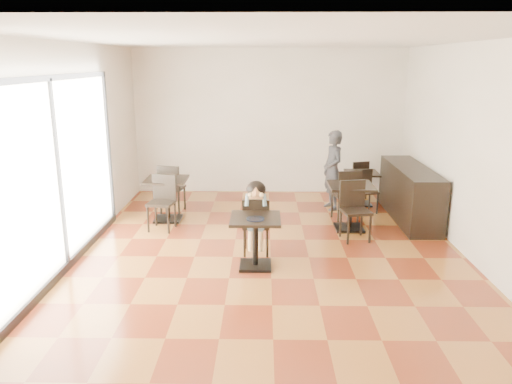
{
  "coord_description": "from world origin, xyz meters",
  "views": [
    {
      "loc": [
        -0.1,
        -7.15,
        2.92
      ],
      "look_at": [
        -0.23,
        0.13,
        1.0
      ],
      "focal_mm": 35.0,
      "sensor_mm": 36.0,
      "label": 1
    }
  ],
  "objects_px": {
    "cafe_table_left": "(167,199)",
    "chair_left_b": "(161,203)",
    "child_chair": "(256,225)",
    "chair_mid_b": "(356,212)",
    "chair_back_b": "(367,192)",
    "cafe_table_mid": "(350,207)",
    "cafe_table_back": "(361,188)",
    "chair_left_a": "(172,188)",
    "child_table": "(255,242)",
    "adult_patron": "(333,170)",
    "chair_mid_a": "(345,195)",
    "chair_back_a": "(357,179)",
    "child": "(256,218)"
  },
  "relations": [
    {
      "from": "cafe_table_left",
      "to": "chair_left_b",
      "type": "height_order",
      "value": "chair_left_b"
    },
    {
      "from": "child_chair",
      "to": "chair_mid_b",
      "type": "bearing_deg",
      "value": -159.45
    },
    {
      "from": "chair_back_b",
      "to": "chair_mid_b",
      "type": "bearing_deg",
      "value": -124.03
    },
    {
      "from": "cafe_table_mid",
      "to": "cafe_table_back",
      "type": "bearing_deg",
      "value": 72.61
    },
    {
      "from": "cafe_table_mid",
      "to": "cafe_table_left",
      "type": "distance_m",
      "value": 3.38
    },
    {
      "from": "cafe_table_mid",
      "to": "chair_left_a",
      "type": "height_order",
      "value": "chair_left_a"
    },
    {
      "from": "child_table",
      "to": "adult_patron",
      "type": "distance_m",
      "value": 3.38
    },
    {
      "from": "chair_left_b",
      "to": "chair_back_b",
      "type": "xyz_separation_m",
      "value": [
        3.84,
        1.11,
        -0.06
      ]
    },
    {
      "from": "child_table",
      "to": "cafe_table_left",
      "type": "xyz_separation_m",
      "value": [
        -1.7,
        2.19,
        0.02
      ]
    },
    {
      "from": "child_chair",
      "to": "cafe_table_mid",
      "type": "distance_m",
      "value": 2.02
    },
    {
      "from": "adult_patron",
      "to": "cafe_table_mid",
      "type": "distance_m",
      "value": 1.35
    },
    {
      "from": "chair_mid_a",
      "to": "adult_patron",
      "type": "bearing_deg",
      "value": -89.33
    },
    {
      "from": "chair_back_a",
      "to": "chair_back_b",
      "type": "distance_m",
      "value": 1.1
    },
    {
      "from": "child_chair",
      "to": "chair_back_b",
      "type": "height_order",
      "value": "child_chair"
    },
    {
      "from": "child",
      "to": "child_table",
      "type": "bearing_deg",
      "value": -90.0
    },
    {
      "from": "child_chair",
      "to": "chair_left_a",
      "type": "distance_m",
      "value": 2.77
    },
    {
      "from": "child",
      "to": "chair_mid_b",
      "type": "distance_m",
      "value": 1.76
    },
    {
      "from": "cafe_table_mid",
      "to": "chair_left_b",
      "type": "xyz_separation_m",
      "value": [
        -3.34,
        -0.08,
        0.07
      ]
    },
    {
      "from": "child_chair",
      "to": "chair_back_a",
      "type": "xyz_separation_m",
      "value": [
        2.15,
        3.3,
        -0.04
      ]
    },
    {
      "from": "cafe_table_mid",
      "to": "cafe_table_back",
      "type": "relative_size",
      "value": 1.18
    },
    {
      "from": "chair_mid_b",
      "to": "chair_left_b",
      "type": "bearing_deg",
      "value": 160.87
    },
    {
      "from": "child_table",
      "to": "child_chair",
      "type": "relative_size",
      "value": 0.83
    },
    {
      "from": "cafe_table_mid",
      "to": "chair_left_a",
      "type": "relative_size",
      "value": 0.85
    },
    {
      "from": "adult_patron",
      "to": "chair_left_a",
      "type": "bearing_deg",
      "value": -101.91
    },
    {
      "from": "child",
      "to": "chair_mid_a",
      "type": "relative_size",
      "value": 1.16
    },
    {
      "from": "child_chair",
      "to": "chair_mid_b",
      "type": "xyz_separation_m",
      "value": [
        1.65,
        0.62,
        0.04
      ]
    },
    {
      "from": "cafe_table_mid",
      "to": "chair_back_a",
      "type": "xyz_separation_m",
      "value": [
        0.5,
        2.14,
        0.01
      ]
    },
    {
      "from": "adult_patron",
      "to": "cafe_table_mid",
      "type": "relative_size",
      "value": 1.95
    },
    {
      "from": "chair_back_b",
      "to": "child_table",
      "type": "bearing_deg",
      "value": -144.56
    },
    {
      "from": "adult_patron",
      "to": "cafe_table_back",
      "type": "bearing_deg",
      "value": 98.14
    },
    {
      "from": "cafe_table_mid",
      "to": "chair_mid_a",
      "type": "height_order",
      "value": "chair_mid_a"
    },
    {
      "from": "child_chair",
      "to": "chair_left_b",
      "type": "relative_size",
      "value": 0.94
    },
    {
      "from": "chair_back_b",
      "to": "child",
      "type": "bearing_deg",
      "value": -150.87
    },
    {
      "from": "adult_patron",
      "to": "child_table",
      "type": "bearing_deg",
      "value": -43.11
    },
    {
      "from": "child_table",
      "to": "chair_left_b",
      "type": "bearing_deg",
      "value": 135.95
    },
    {
      "from": "adult_patron",
      "to": "chair_mid_a",
      "type": "height_order",
      "value": "adult_patron"
    },
    {
      "from": "child_chair",
      "to": "chair_left_b",
      "type": "xyz_separation_m",
      "value": [
        -1.7,
        1.09,
        0.03
      ]
    },
    {
      "from": "adult_patron",
      "to": "chair_back_b",
      "type": "height_order",
      "value": "adult_patron"
    },
    {
      "from": "adult_patron",
      "to": "cafe_table_left",
      "type": "xyz_separation_m",
      "value": [
        -3.19,
        -0.81,
        -0.4
      ]
    },
    {
      "from": "child_table",
      "to": "cafe_table_back",
      "type": "distance_m",
      "value": 3.94
    },
    {
      "from": "child_chair",
      "to": "chair_back_b",
      "type": "relative_size",
      "value": 1.09
    },
    {
      "from": "chair_left_a",
      "to": "chair_left_b",
      "type": "height_order",
      "value": "same"
    },
    {
      "from": "adult_patron",
      "to": "chair_mid_a",
      "type": "xyz_separation_m",
      "value": [
        0.15,
        -0.74,
        -0.31
      ]
    },
    {
      "from": "cafe_table_back",
      "to": "chair_mid_a",
      "type": "height_order",
      "value": "chair_mid_a"
    },
    {
      "from": "adult_patron",
      "to": "chair_back_a",
      "type": "xyz_separation_m",
      "value": [
        0.65,
        0.85,
        -0.38
      ]
    },
    {
      "from": "child",
      "to": "cafe_table_back",
      "type": "height_order",
      "value": "child"
    },
    {
      "from": "cafe_table_back",
      "to": "chair_back_b",
      "type": "distance_m",
      "value": 0.55
    },
    {
      "from": "chair_mid_b",
      "to": "chair_back_b",
      "type": "height_order",
      "value": "chair_mid_b"
    },
    {
      "from": "cafe_table_back",
      "to": "chair_left_a",
      "type": "bearing_deg",
      "value": -171.64
    },
    {
      "from": "chair_back_a",
      "to": "adult_patron",
      "type": "bearing_deg",
      "value": 35.96
    }
  ]
}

